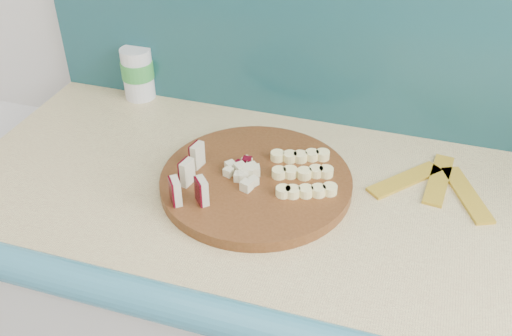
% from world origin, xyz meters
% --- Properties ---
extents(cutting_board, '(0.45, 0.45, 0.02)m').
position_xyz_m(cutting_board, '(-0.43, 1.51, 0.92)').
color(cutting_board, '#49270F').
rests_on(cutting_board, kitchen_counter).
extents(apple_wedges, '(0.07, 0.15, 0.05)m').
position_xyz_m(apple_wedges, '(-0.54, 1.44, 0.96)').
color(apple_wedges, beige).
rests_on(apple_wedges, cutting_board).
extents(apple_chunks, '(0.06, 0.06, 0.02)m').
position_xyz_m(apple_chunks, '(-0.46, 1.50, 0.94)').
color(apple_chunks, '#FEF8CB').
rests_on(apple_chunks, cutting_board).
extents(banana_slices, '(0.14, 0.16, 0.02)m').
position_xyz_m(banana_slices, '(-0.35, 1.54, 0.94)').
color(banana_slices, '#FEF19B').
rests_on(banana_slices, cutting_board).
extents(canister, '(0.07, 0.07, 0.12)m').
position_xyz_m(canister, '(-0.80, 1.76, 0.97)').
color(canister, silver).
rests_on(canister, kitchen_counter).
extents(banana_peel, '(0.23, 0.20, 0.01)m').
position_xyz_m(banana_peel, '(-0.11, 1.61, 0.91)').
color(banana_peel, gold).
rests_on(banana_peel, kitchen_counter).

